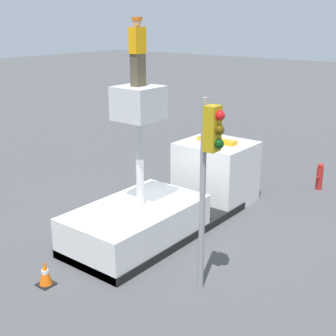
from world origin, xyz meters
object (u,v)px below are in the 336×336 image
(bucket_truck, at_px, (176,197))
(traffic_cone_rear, at_px, (45,273))
(fire_hydrant, at_px, (320,176))
(traffic_light_pole, at_px, (209,159))
(worker, at_px, (138,52))

(bucket_truck, bearing_deg, traffic_cone_rear, 177.07)
(fire_hydrant, height_order, traffic_cone_rear, fire_hydrant)
(traffic_light_pole, bearing_deg, fire_hydrant, 3.13)
(worker, relative_size, traffic_light_pole, 0.38)
(worker, distance_m, traffic_light_pole, 3.73)
(worker, bearing_deg, traffic_cone_rear, 175.58)
(bucket_truck, relative_size, fire_hydrant, 7.04)
(worker, xyz_separation_m, traffic_cone_rear, (-3.24, 0.25, -5.08))
(fire_hydrant, distance_m, traffic_cone_rear, 11.01)
(traffic_light_pole, bearing_deg, traffic_cone_rear, 125.70)
(traffic_light_pole, height_order, fire_hydrant, traffic_light_pole)
(traffic_cone_rear, bearing_deg, fire_hydrant, -14.23)
(traffic_light_pole, relative_size, fire_hydrant, 4.43)
(worker, bearing_deg, traffic_light_pole, -108.37)
(traffic_light_pole, bearing_deg, bucket_truck, 48.06)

